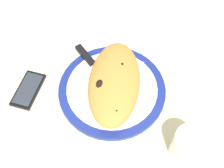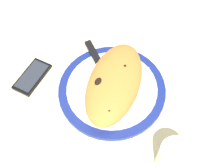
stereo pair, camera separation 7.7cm
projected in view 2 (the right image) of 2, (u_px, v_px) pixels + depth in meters
ground_plane at (112, 93)px, 81.47cm from camera, size 150.00×150.00×3.00cm
plate at (112, 89)px, 79.51cm from camera, size 30.81×30.81×1.71cm
calzone at (114, 82)px, 76.21cm from camera, size 28.59×15.93×6.12cm
fork at (141, 86)px, 78.75cm from camera, size 17.60×2.37×0.40cm
knife at (97, 60)px, 83.42cm from camera, size 18.94×15.27×1.20cm
smartphone at (32, 77)px, 82.14cm from camera, size 13.17×8.75×1.16cm
water_glass at (173, 159)px, 65.54cm from camera, size 7.74×7.74×9.34cm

